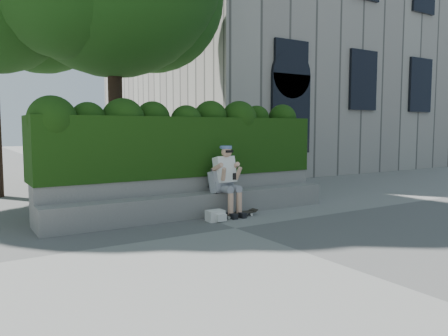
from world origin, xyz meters
TOP-DOWN VIEW (x-y plane):
  - ground at (0.00, 0.00)m, footprint 80.00×80.00m
  - bench_ledge at (0.00, 1.25)m, footprint 6.00×0.45m
  - planter_wall at (0.00, 1.73)m, footprint 6.00×0.50m
  - hedge at (0.00, 1.95)m, footprint 6.00×1.00m
  - building at (9.00, 11.00)m, footprint 12.00×12.00m
  - person at (0.50, 1.07)m, footprint 0.40×0.76m
  - skateboard at (0.59, 0.79)m, footprint 0.76×0.20m
  - backpack_plaid at (0.33, 1.15)m, footprint 0.32×0.22m
  - backpack_ground at (0.00, 0.68)m, footprint 0.32×0.23m

SIDE VIEW (x-z plane):
  - ground at x=0.00m, z-range 0.00..0.00m
  - skateboard at x=0.59m, z-range 0.03..0.11m
  - backpack_ground at x=0.00m, z-range 0.00..0.21m
  - bench_ledge at x=0.00m, z-range 0.00..0.45m
  - planter_wall at x=0.00m, z-range 0.00..0.75m
  - backpack_plaid at x=0.33m, z-range 0.45..0.88m
  - person at x=0.50m, z-range 0.06..1.44m
  - hedge at x=0.00m, z-range 0.75..1.95m
  - building at x=9.00m, z-range 0.00..15.00m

